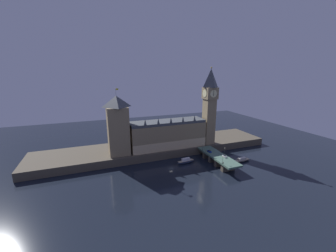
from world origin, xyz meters
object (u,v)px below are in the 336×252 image
object	(u,v)px
street_lamp_mid	(224,150)
boat_downstream	(242,160)
boat_upstream	(186,161)
victoria_tower	(118,125)
pedestrian_far_rail	(206,151)
car_northbound_lead	(209,151)
pedestrian_mid_walk	(221,152)
pedestrian_near_rail	(223,163)
street_lamp_near	(223,159)
car_southbound_lead	(225,156)
clock_tower	(210,104)
street_lamp_far	(203,146)

from	to	relation	value
street_lamp_mid	boat_downstream	world-z (taller)	street_lamp_mid
street_lamp_mid	boat_upstream	world-z (taller)	street_lamp_mid
victoria_tower	pedestrian_far_rail	xyz separation A→B (m)	(69.97, -25.36, -23.32)
car_northbound_lead	pedestrian_mid_walk	xyz separation A→B (m)	(8.56, -5.13, 0.08)
victoria_tower	boat_upstream	size ratio (longest dim) A/B	3.42
pedestrian_near_rail	victoria_tower	bearing A→B (deg)	144.33
boat_downstream	pedestrian_mid_walk	bearing A→B (deg)	153.30
pedestrian_mid_walk	street_lamp_near	distance (m)	22.02
car_southbound_lead	street_lamp_mid	xyz separation A→B (m)	(3.25, 5.06, 3.12)
car_northbound_lead	street_lamp_near	xyz separation A→B (m)	(-3.25, -23.47, 3.07)
car_northbound_lead	street_lamp_near	bearing A→B (deg)	-97.89
clock_tower	street_lamp_near	world-z (taller)	clock_tower
victoria_tower	boat_downstream	bearing A→B (deg)	-21.94
victoria_tower	pedestrian_near_rail	size ratio (longest dim) A/B	35.03
pedestrian_far_rail	boat_downstream	xyz separation A→B (m)	(27.03, -13.71, -6.92)
pedestrian_far_rail	street_lamp_far	world-z (taller)	street_lamp_far
pedestrian_mid_walk	boat_downstream	bearing A→B (deg)	-26.70
street_lamp_far	pedestrian_far_rail	bearing A→B (deg)	-85.64
pedestrian_far_rail	street_lamp_mid	world-z (taller)	street_lamp_mid
pedestrian_mid_walk	clock_tower	bearing A→B (deg)	82.99
street_lamp_far	boat_downstream	xyz separation A→B (m)	(27.43, -18.95, -9.98)
car_southbound_lead	pedestrian_near_rail	size ratio (longest dim) A/B	2.57
pedestrian_mid_walk	pedestrian_far_rail	bearing A→B (deg)	152.83
pedestrian_far_rail	boat_downstream	world-z (taller)	pedestrian_far_rail
car_southbound_lead	street_lamp_near	size ratio (longest dim) A/B	0.67
clock_tower	pedestrian_near_rail	world-z (taller)	clock_tower
street_lamp_near	victoria_tower	bearing A→B (deg)	144.54
car_northbound_lead	pedestrian_mid_walk	world-z (taller)	car_northbound_lead
pedestrian_far_rail	boat_downstream	size ratio (longest dim) A/B	0.10
pedestrian_mid_walk	street_lamp_far	size ratio (longest dim) A/B	0.25
victoria_tower	pedestrian_near_rail	distance (m)	89.26
victoria_tower	boat_downstream	distance (m)	108.86
victoria_tower	street_lamp_mid	bearing A→B (deg)	-23.07
street_lamp_mid	car_southbound_lead	bearing A→B (deg)	-122.76
pedestrian_near_rail	street_lamp_far	xyz separation A→B (m)	(-0.40, 30.11, 3.18)
boat_downstream	street_lamp_near	bearing A→B (deg)	-159.08
victoria_tower	pedestrian_mid_walk	xyz separation A→B (m)	(81.38, -31.22, -23.45)
car_southbound_lead	pedestrian_near_rail	world-z (taller)	pedestrian_near_rail
street_lamp_far	pedestrian_mid_walk	bearing A→B (deg)	-43.22
pedestrian_far_rail	street_lamp_far	bearing A→B (deg)	94.36
clock_tower	street_lamp_far	xyz separation A→B (m)	(-15.22, -16.58, -33.70)
pedestrian_mid_walk	boat_downstream	world-z (taller)	pedestrian_mid_walk
victoria_tower	clock_tower	bearing A→B (deg)	-2.39
car_northbound_lead	boat_downstream	size ratio (longest dim) A/B	0.25
car_northbound_lead	pedestrian_near_rail	xyz separation A→B (m)	(-2.85, -24.13, 0.09)
car_northbound_lead	pedestrian_far_rail	xyz separation A→B (m)	(-2.85, 0.73, 0.21)
pedestrian_near_rail	boat_downstream	bearing A→B (deg)	22.42
clock_tower	pedestrian_mid_walk	world-z (taller)	clock_tower
car_southbound_lead	street_lamp_far	distance (m)	21.96
pedestrian_far_rail	clock_tower	bearing A→B (deg)	55.83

